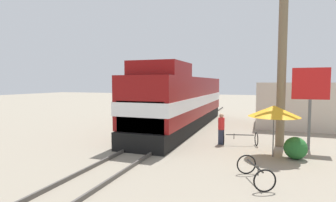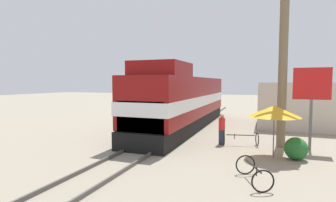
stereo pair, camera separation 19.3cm
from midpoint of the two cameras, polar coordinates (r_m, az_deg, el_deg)
ground_plane at (r=15.17m, az=-1.45°, el=-8.73°), size 120.00×120.00×0.00m
rail_near at (r=15.43m, az=-3.95°, el=-8.24°), size 0.08×42.31×0.15m
rail_far at (r=14.91m, az=1.14°, el=-8.67°), size 0.08×42.31×0.15m
locomotive at (r=19.17m, az=3.65°, el=-0.10°), size 3.01×15.72×4.51m
utility_pole at (r=14.87m, az=24.14°, el=8.97°), size 1.80×0.44×9.34m
vendor_umbrella at (r=12.63m, az=22.54°, el=-2.07°), size 2.24×2.24×2.33m
billboard_sign at (r=14.73m, az=29.15°, el=2.18°), size 1.70×0.12×4.09m
shrub_cluster at (r=12.88m, az=26.47°, el=-9.25°), size 0.98×0.98×0.98m
person_bystander at (r=14.53m, az=12.02°, el=-5.72°), size 0.34×0.34×1.69m
bicycle at (r=14.62m, az=15.83°, el=-7.91°), size 1.90×1.11×0.71m
bicycle_spare at (r=9.52m, az=18.65°, el=-14.44°), size 1.30×1.81×0.72m
building_block_distant at (r=22.36m, az=27.68°, el=-0.72°), size 6.48×5.38×3.36m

